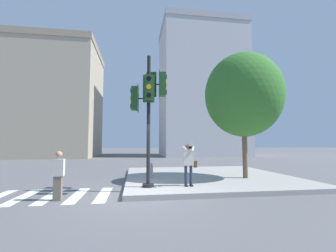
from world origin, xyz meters
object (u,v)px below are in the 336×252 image
at_px(person_photographer, 189,161).
at_px(street_tree, 243,95).
at_px(traffic_signal_pole, 149,100).
at_px(fire_hydrant, 151,170).
at_px(pedestrian_distant, 58,174).

bearing_deg(person_photographer, street_tree, 26.53).
height_order(traffic_signal_pole, fire_hydrant, traffic_signal_pole).
distance_m(traffic_signal_pole, person_photographer, 2.78).
xyz_separation_m(traffic_signal_pole, street_tree, (4.61, 1.53, 0.66)).
relative_size(traffic_signal_pole, street_tree, 0.84).
bearing_deg(person_photographer, pedestrian_distant, -169.51).
relative_size(person_photographer, pedestrian_distant, 1.03).
bearing_deg(street_tree, person_photographer, -153.47).
xyz_separation_m(person_photographer, pedestrian_distant, (-4.43, -0.82, -0.30)).
distance_m(traffic_signal_pole, fire_hydrant, 3.74).
bearing_deg(traffic_signal_pole, street_tree, 18.35).
height_order(person_photographer, fire_hydrant, person_photographer).
height_order(traffic_signal_pole, person_photographer, traffic_signal_pole).
bearing_deg(street_tree, pedestrian_distant, -162.56).
height_order(pedestrian_distant, fire_hydrant, pedestrian_distant).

